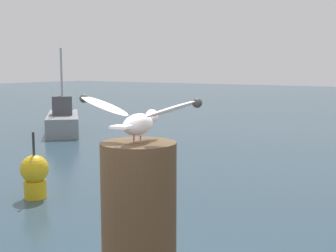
% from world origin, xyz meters
% --- Properties ---
extents(seagull, '(0.64, 0.39, 0.22)m').
position_xyz_m(seagull, '(0.80, -0.43, 2.36)').
color(seagull, '#C66A60').
rests_on(seagull, mooring_post).
extents(boat_grey, '(4.22, 4.15, 3.46)m').
position_xyz_m(boat_grey, '(-11.77, 10.80, 0.45)').
color(boat_grey, gray).
rests_on(boat_grey, ground_plane).
extents(channel_buoy, '(0.56, 0.56, 1.33)m').
position_xyz_m(channel_buoy, '(-4.98, 3.69, 0.48)').
color(channel_buoy, yellow).
rests_on(channel_buoy, ground_plane).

